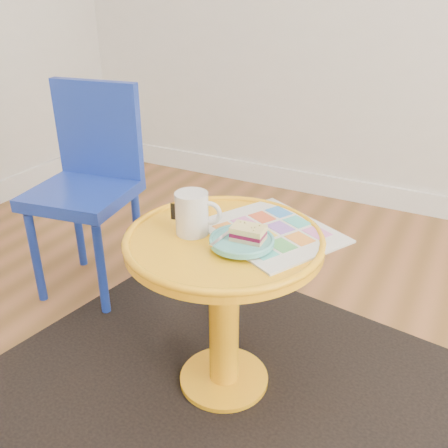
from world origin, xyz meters
The scene contains 9 objects.
room_walls centered at (-0.99, 0.99, 0.06)m, with size 4.00×4.00×4.00m.
rug centered at (-0.28, 0.45, 0.00)m, with size 1.30×1.10×0.01m, color black.
side_table centered at (-0.28, 0.45, 0.36)m, with size 0.52×0.52×0.50m.
chair centered at (-1.00, 0.73, 0.45)m, with size 0.39×0.39×0.78m.
newspaper centered at (-0.19, 0.53, 0.50)m, with size 0.33×0.28×0.01m, color silver.
mug centered at (-0.37, 0.44, 0.56)m, with size 0.12×0.09×0.11m.
plate centered at (-0.22, 0.42, 0.51)m, with size 0.16×0.16×0.02m.
cake_slice centered at (-0.21, 0.43, 0.54)m, with size 0.09×0.06×0.04m.
fork centered at (-0.26, 0.43, 0.52)m, with size 0.02×0.14×0.00m.
Camera 1 is at (0.25, -0.56, 1.11)m, focal length 40.00 mm.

